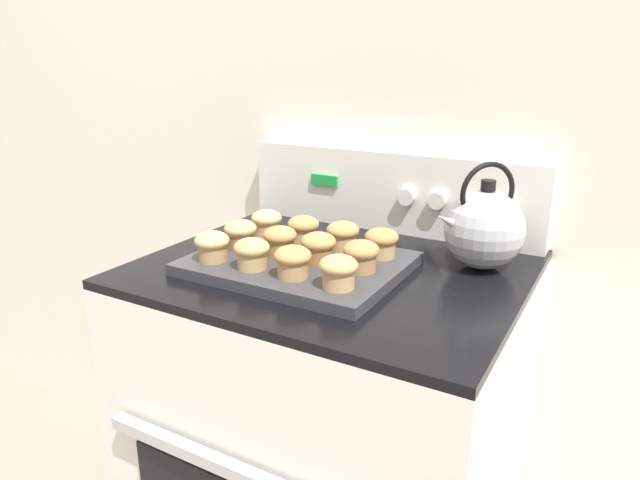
% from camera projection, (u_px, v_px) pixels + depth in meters
% --- Properties ---
extents(wall_back, '(8.00, 0.05, 2.40)m').
position_uv_depth(wall_back, '(402.00, 111.00, 1.33)').
color(wall_back, silver).
rests_on(wall_back, ground_plane).
extents(stove_range, '(0.74, 0.65, 0.92)m').
position_uv_depth(stove_range, '(332.00, 457.00, 1.28)').
color(stove_range, white).
rests_on(stove_range, ground_plane).
extents(control_panel, '(0.72, 0.07, 0.19)m').
position_uv_depth(control_panel, '(391.00, 191.00, 1.34)').
color(control_panel, white).
rests_on(control_panel, stove_range).
extents(muffin_pan, '(0.40, 0.31, 0.02)m').
position_uv_depth(muffin_pan, '(299.00, 263.00, 1.11)').
color(muffin_pan, '#38383D').
rests_on(muffin_pan, stove_range).
extents(muffin_r0_c0, '(0.07, 0.07, 0.06)m').
position_uv_depth(muffin_r0_c0, '(212.00, 245.00, 1.09)').
color(muffin_r0_c0, tan).
rests_on(muffin_r0_c0, muffin_pan).
extents(muffin_r0_c1, '(0.07, 0.07, 0.06)m').
position_uv_depth(muffin_r0_c1, '(252.00, 252.00, 1.05)').
color(muffin_r0_c1, tan).
rests_on(muffin_r0_c1, muffin_pan).
extents(muffin_r0_c2, '(0.07, 0.07, 0.06)m').
position_uv_depth(muffin_r0_c2, '(293.00, 261.00, 1.01)').
color(muffin_r0_c2, tan).
rests_on(muffin_r0_c2, muffin_pan).
extents(muffin_r0_c3, '(0.07, 0.07, 0.06)m').
position_uv_depth(muffin_r0_c3, '(338.00, 270.00, 0.96)').
color(muffin_r0_c3, tan).
rests_on(muffin_r0_c3, muffin_pan).
extents(muffin_r1_c0, '(0.07, 0.07, 0.06)m').
position_uv_depth(muffin_r1_c0, '(240.00, 233.00, 1.16)').
color(muffin_r1_c0, olive).
rests_on(muffin_r1_c0, muffin_pan).
extents(muffin_r1_c1, '(0.07, 0.07, 0.06)m').
position_uv_depth(muffin_r1_c1, '(280.00, 239.00, 1.12)').
color(muffin_r1_c1, '#A37A4C').
rests_on(muffin_r1_c1, muffin_pan).
extents(muffin_r1_c2, '(0.07, 0.07, 0.06)m').
position_uv_depth(muffin_r1_c2, '(318.00, 246.00, 1.08)').
color(muffin_r1_c2, olive).
rests_on(muffin_r1_c2, muffin_pan).
extents(muffin_r1_c3, '(0.07, 0.07, 0.06)m').
position_uv_depth(muffin_r1_c3, '(361.00, 255.00, 1.04)').
color(muffin_r1_c3, '#A37A4C').
rests_on(muffin_r1_c3, muffin_pan).
extents(muffin_r2_c0, '(0.07, 0.07, 0.06)m').
position_uv_depth(muffin_r2_c0, '(267.00, 222.00, 1.24)').
color(muffin_r2_c0, tan).
rests_on(muffin_r2_c0, muffin_pan).
extents(muffin_r2_c1, '(0.07, 0.07, 0.06)m').
position_uv_depth(muffin_r2_c1, '(303.00, 228.00, 1.19)').
color(muffin_r2_c1, tan).
rests_on(muffin_r2_c1, muffin_pan).
extents(muffin_r2_c2, '(0.07, 0.07, 0.06)m').
position_uv_depth(muffin_r2_c2, '(341.00, 234.00, 1.16)').
color(muffin_r2_c2, tan).
rests_on(muffin_r2_c2, muffin_pan).
extents(muffin_r2_c3, '(0.07, 0.07, 0.06)m').
position_uv_depth(muffin_r2_c3, '(381.00, 242.00, 1.11)').
color(muffin_r2_c3, tan).
rests_on(muffin_r2_c3, muffin_pan).
extents(tea_kettle, '(0.17, 0.17, 0.21)m').
position_uv_depth(tea_kettle, '(484.00, 228.00, 1.10)').
color(tea_kettle, '#ADAFB5').
rests_on(tea_kettle, stove_range).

